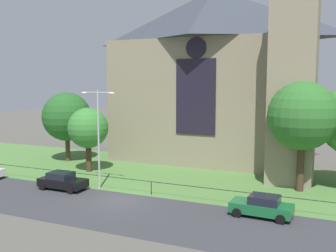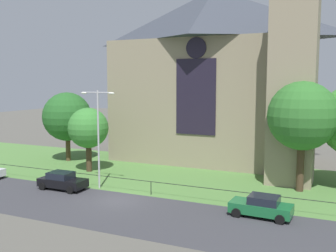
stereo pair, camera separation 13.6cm
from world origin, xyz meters
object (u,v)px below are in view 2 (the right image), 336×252
(tree_left_near, at_px, (88,128))
(tree_right_near, at_px, (302,116))
(tree_left_far, at_px, (67,117))
(parked_car_green, at_px, (262,206))
(streetlamp_near, at_px, (98,127))
(church_building, at_px, (218,73))
(parked_car_black, at_px, (62,181))

(tree_left_near, distance_m, tree_right_near, 20.92)
(tree_left_far, distance_m, tree_right_near, 26.46)
(tree_right_near, bearing_deg, parked_car_green, -102.92)
(tree_right_near, bearing_deg, streetlamp_near, -158.89)
(tree_left_near, height_order, tree_left_far, tree_left_far)
(church_building, height_order, tree_left_far, church_building)
(tree_left_near, relative_size, parked_car_green, 1.55)
(church_building, distance_m, tree_left_near, 16.34)
(church_building, relative_size, tree_left_far, 3.22)
(tree_left_near, distance_m, tree_left_far, 6.62)
(streetlamp_near, bearing_deg, parked_car_black, -150.06)
(tree_right_near, height_order, parked_car_green, tree_right_near)
(parked_car_green, bearing_deg, church_building, -61.40)
(church_building, distance_m, tree_right_near, 14.88)
(church_building, xyz_separation_m, tree_left_near, (-10.44, -11.17, -5.75))
(streetlamp_near, bearing_deg, tree_left_far, 139.71)
(church_building, height_order, streetlamp_near, church_building)
(tree_left_far, distance_m, parked_car_black, 13.40)
(tree_left_near, xyz_separation_m, tree_left_far, (-5.52, 3.60, 0.70))
(streetlamp_near, height_order, parked_car_black, streetlamp_near)
(tree_right_near, height_order, parked_car_black, tree_right_near)
(church_building, relative_size, parked_car_black, 6.17)
(streetlamp_near, relative_size, parked_car_black, 2.04)
(church_building, bearing_deg, tree_left_far, -154.62)
(tree_left_far, height_order, parked_car_black, tree_left_far)
(church_building, distance_m, parked_car_green, 21.89)
(tree_left_near, bearing_deg, church_building, 46.92)
(tree_left_near, relative_size, streetlamp_near, 0.77)
(church_building, height_order, parked_car_green, church_building)
(tree_left_near, height_order, parked_car_green, tree_left_near)
(tree_left_far, distance_m, streetlamp_near, 13.35)
(parked_car_green, bearing_deg, tree_right_near, -100.10)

